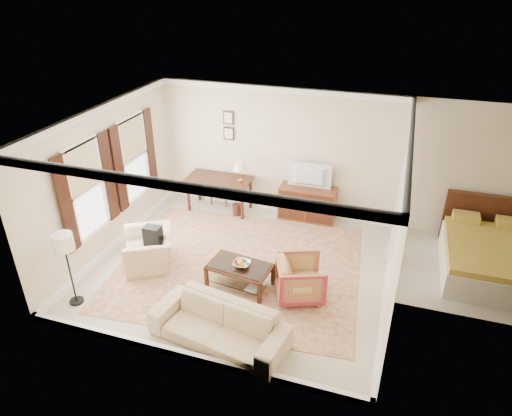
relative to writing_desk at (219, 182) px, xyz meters
The scene contains 21 objects.
room_shell 2.97m from the writing_desk, 58.16° to the right, with size 5.51×5.01×2.91m.
annex_bedroom 5.83m from the writing_desk, ahead, with size 3.00×2.70×2.90m.
window_front 3.20m from the writing_desk, 117.84° to the right, with size 0.12×1.56×1.80m, color #CCB284, non-canonical shape.
window_rear 2.02m from the writing_desk, 141.94° to the right, with size 0.12×1.56×1.80m, color #CCB284, non-canonical shape.
doorway 4.02m from the writing_desk, ahead, with size 0.10×1.12×2.25m, color white, non-canonical shape.
rug 2.48m from the writing_desk, 59.26° to the right, with size 4.53×3.88×0.01m, color brown.
writing_desk is the anchor object (origin of this frame).
desk_chair 0.41m from the writing_desk, 106.18° to the left, with size 0.45×0.45×1.05m, color brown, non-canonical shape.
desk_lamp 0.63m from the writing_desk, ahead, with size 0.32×0.32×0.50m, color silver, non-canonical shape.
framed_prints 1.32m from the writing_desk, 77.25° to the left, with size 0.25×0.04×0.68m, color #411E12, non-canonical shape.
sideboard 2.09m from the writing_desk, ahead, with size 1.26×0.48×0.78m, color brown.
tv 2.13m from the writing_desk, ahead, with size 0.92×0.53×0.12m, color black.
coffee_table 3.02m from the writing_desk, 61.13° to the right, with size 1.17×0.78×0.47m.
fruit_bowl 3.04m from the writing_desk, 60.52° to the right, with size 0.42×0.42×0.10m, color silver.
book_a 2.85m from the writing_desk, 62.17° to the right, with size 0.28×0.04×0.38m, color brown.
book_b 3.28m from the writing_desk, 59.09° to the right, with size 0.28×0.03×0.38m, color brown.
striped_armchair 3.62m from the writing_desk, 45.33° to the right, with size 0.79×0.74×0.81m, color maroon.
club_armchair 2.56m from the writing_desk, 99.83° to the right, with size 1.03×0.67×0.90m, color #CCB48A.
backpack 2.52m from the writing_desk, 97.38° to the right, with size 0.32×0.22×0.40m, color black.
sofa 4.33m from the writing_desk, 68.11° to the right, with size 2.12×0.62×0.83m, color #CCB48A.
floor_lamp 4.08m from the writing_desk, 105.49° to the right, with size 0.33×0.33×1.36m.
Camera 1 is at (2.51, -6.81, 5.14)m, focal length 32.00 mm.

